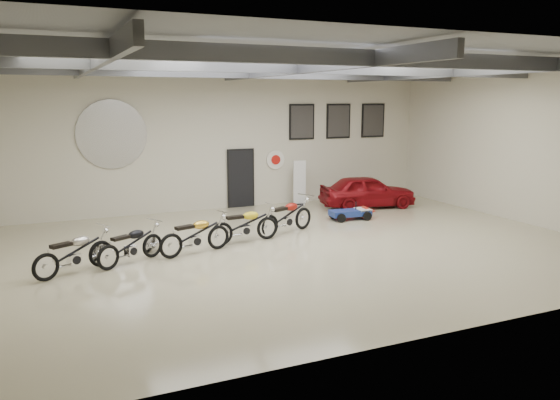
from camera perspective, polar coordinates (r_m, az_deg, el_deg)
name	(u,v)px	position (r m, az deg, el deg)	size (l,w,h in m)	color
floor	(298,247)	(14.84, 1.87, -4.96)	(16.00, 12.00, 0.01)	tan
ceiling	(299,57)	(14.34, 2.00, 14.68)	(16.00, 12.00, 0.01)	slate
back_wall	(227,140)	(19.93, -5.60, 6.27)	(16.00, 0.02, 5.00)	beige
right_wall	(523,145)	(19.23, 24.06, 5.26)	(0.02, 12.00, 5.00)	beige
ceiling_beams	(299,67)	(14.32, 1.99, 13.68)	(15.80, 11.80, 0.32)	#53545A
door	(241,179)	(20.21, -4.13, 2.22)	(0.92, 0.08, 2.10)	black
logo_plaque	(112,134)	(19.00, -17.17, 6.56)	(2.30, 0.06, 1.16)	silver
poster_left	(302,122)	(20.99, 2.29, 8.17)	(1.05, 0.08, 1.35)	black
poster_mid	(338,121)	(21.74, 6.12, 8.20)	(1.05, 0.08, 1.35)	black
poster_right	(373,120)	(22.58, 9.69, 8.19)	(1.05, 0.08, 1.35)	black
oil_sign	(275,160)	(20.63, -0.48, 4.23)	(0.72, 0.10, 0.72)	white
banner_stand	(300,182)	(20.66, 2.05, 1.92)	(0.47, 0.19, 1.74)	white
motorcycle_silver	(74,252)	(13.38, -20.75, -5.10)	(1.97, 0.61, 1.02)	silver
motorcycle_black	(131,244)	(13.77, -15.33, -4.46)	(1.88, 0.58, 0.98)	silver
motorcycle_gold	(195,234)	(14.27, -8.86, -3.55)	(2.00, 0.62, 1.04)	silver
motorcycle_yellow	(245,224)	(15.25, -3.69, -2.53)	(2.00, 0.62, 1.04)	silver
motorcycle_red	(287,215)	(16.22, 0.72, -1.63)	(2.10, 0.65, 1.09)	silver
go_kart	(354,210)	(18.34, 7.75, -1.08)	(1.67, 0.75, 0.61)	navy
vintage_car	(367,191)	(20.41, 9.12, 0.91)	(3.51, 1.42, 1.20)	maroon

